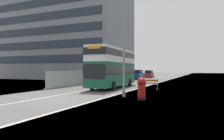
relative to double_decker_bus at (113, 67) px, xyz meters
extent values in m
cube|color=#565451|center=(0.19, -11.12, -2.61)|extent=(140.00, 280.00, 0.10)
cube|color=#B2AFA8|center=(3.18, -11.12, -2.56)|extent=(0.24, 196.00, 0.01)
cube|color=silver|center=(-1.32, -11.12, -2.56)|extent=(0.16, 168.00, 0.01)
cube|color=brown|center=(-19.82, 1.78, -2.58)|extent=(28.00, 36.00, 0.05)
cube|color=#145638|center=(0.00, 0.01, -0.84)|extent=(3.05, 10.92, 2.73)
cube|color=silver|center=(0.00, 0.01, 0.72)|extent=(3.05, 10.92, 0.40)
cube|color=silver|center=(0.00, 0.01, 1.59)|extent=(3.02, 10.81, 1.33)
cube|color=black|center=(0.00, 0.01, -0.43)|extent=(3.08, 11.03, 0.87)
cube|color=black|center=(0.00, 0.01, 1.59)|extent=(3.06, 10.97, 0.73)
cube|color=black|center=(0.25, -5.41, -0.50)|extent=(2.35, 0.17, 1.50)
cube|color=orange|center=(0.25, -5.41, 1.95)|extent=(1.40, 0.12, 0.32)
cube|color=#145638|center=(0.00, 0.01, -2.03)|extent=(3.08, 11.03, 0.36)
cylinder|color=black|center=(-1.12, -3.40, -2.06)|extent=(0.35, 1.01, 1.00)
cylinder|color=black|center=(1.43, -3.28, -2.06)|extent=(0.35, 1.01, 1.00)
cylinder|color=black|center=(-1.41, 2.92, -2.06)|extent=(0.35, 1.01, 1.00)
cylinder|color=black|center=(1.14, 3.04, -2.06)|extent=(0.35, 1.01, 1.00)
cylinder|color=gray|center=(4.27, -7.71, 1.57)|extent=(0.18, 0.18, 8.25)
cylinder|color=gray|center=(4.27, -7.71, -2.31)|extent=(0.29, 0.29, 0.50)
cylinder|color=black|center=(6.13, -8.93, -2.47)|extent=(0.63, 0.63, 0.18)
cylinder|color=#B71414|center=(6.13, -8.93, -1.80)|extent=(0.58, 0.58, 1.15)
sphere|color=#B71414|center=(6.13, -8.93, -1.23)|extent=(0.65, 0.65, 0.65)
cube|color=black|center=(6.13, -9.23, -1.37)|extent=(0.22, 0.03, 0.07)
cube|color=orange|center=(4.95, -1.36, -1.50)|extent=(1.67, 0.58, 0.20)
cube|color=white|center=(4.95, -1.36, -1.82)|extent=(1.67, 0.58, 0.20)
cube|color=orange|center=(4.21, -1.59, -2.03)|extent=(0.09, 0.09, 1.06)
cube|color=black|center=(4.21, -1.59, -2.52)|extent=(0.26, 0.46, 0.08)
cube|color=orange|center=(5.69, -1.13, -2.03)|extent=(0.09, 0.09, 1.06)
cube|color=black|center=(5.69, -1.13, -2.52)|extent=(0.26, 0.46, 0.08)
cube|color=#A8AAAD|center=(-5.72, -3.94, -1.49)|extent=(0.04, 3.26, 2.04)
cube|color=#A8AAAD|center=(-5.72, -0.54, -1.49)|extent=(0.04, 3.26, 2.04)
cube|color=#A8AAAD|center=(-5.72, 2.86, -1.49)|extent=(0.04, 3.26, 2.04)
cube|color=#A8AAAD|center=(-5.72, 6.26, -1.49)|extent=(0.04, 3.26, 2.04)
cube|color=#A8AAAD|center=(-5.72, 9.66, -1.49)|extent=(0.04, 3.26, 2.04)
cube|color=#A8AAAD|center=(-5.72, 13.06, -1.49)|extent=(0.04, 3.26, 2.04)
cube|color=#A8AAAD|center=(-5.72, 16.46, -1.49)|extent=(0.04, 3.26, 2.04)
cube|color=#A8AAAD|center=(-5.72, 19.86, -1.49)|extent=(0.04, 3.26, 2.04)
cylinder|color=#939699|center=(-5.72, -5.64, -1.49)|extent=(0.06, 0.06, 2.14)
cube|color=gray|center=(-5.72, -5.64, -2.50)|extent=(0.44, 0.20, 0.12)
cylinder|color=#939699|center=(-5.72, -2.24, -1.49)|extent=(0.06, 0.06, 2.14)
cube|color=gray|center=(-5.72, -2.24, -2.50)|extent=(0.44, 0.20, 0.12)
cylinder|color=#939699|center=(-5.72, 1.16, -1.49)|extent=(0.06, 0.06, 2.14)
cube|color=gray|center=(-5.72, 1.16, -2.50)|extent=(0.44, 0.20, 0.12)
cylinder|color=#939699|center=(-5.72, 4.56, -1.49)|extent=(0.06, 0.06, 2.14)
cube|color=gray|center=(-5.72, 4.56, -2.50)|extent=(0.44, 0.20, 0.12)
cylinder|color=#939699|center=(-5.72, 7.96, -1.49)|extent=(0.06, 0.06, 2.14)
cube|color=gray|center=(-5.72, 7.96, -2.50)|extent=(0.44, 0.20, 0.12)
cylinder|color=#939699|center=(-5.72, 11.36, -1.49)|extent=(0.06, 0.06, 2.14)
cube|color=gray|center=(-5.72, 11.36, -2.50)|extent=(0.44, 0.20, 0.12)
cylinder|color=#939699|center=(-5.72, 14.76, -1.49)|extent=(0.06, 0.06, 2.14)
cube|color=gray|center=(-5.72, 14.76, -2.50)|extent=(0.44, 0.20, 0.12)
cylinder|color=#939699|center=(-5.72, 18.16, -1.49)|extent=(0.06, 0.06, 2.14)
cube|color=gray|center=(-5.72, 18.16, -2.50)|extent=(0.44, 0.20, 0.12)
cylinder|color=#939699|center=(-5.72, 21.56, -1.49)|extent=(0.06, 0.06, 2.14)
cube|color=gray|center=(-5.72, 21.56, -2.50)|extent=(0.44, 0.20, 0.12)
cube|color=navy|center=(-3.59, 14.49, -1.77)|extent=(1.78, 3.82, 1.22)
cube|color=black|center=(-3.59, 14.49, -0.82)|extent=(1.64, 2.10, 0.67)
cylinder|color=black|center=(-2.70, 15.67, -2.26)|extent=(0.20, 0.60, 0.60)
cylinder|color=black|center=(-4.48, 15.67, -2.26)|extent=(0.20, 0.60, 0.60)
cylinder|color=black|center=(-2.70, 13.30, -2.26)|extent=(0.20, 0.60, 0.60)
cylinder|color=black|center=(-4.48, 13.30, -2.26)|extent=(0.20, 0.60, 0.60)
cube|color=navy|center=(-3.35, 22.00, -1.73)|extent=(1.70, 4.46, 1.29)
cube|color=black|center=(-3.35, 22.00, -0.73)|extent=(1.57, 2.45, 0.71)
cylinder|color=black|center=(-2.49, 23.38, -2.26)|extent=(0.20, 0.60, 0.60)
cylinder|color=black|center=(-4.20, 23.38, -2.26)|extent=(0.20, 0.60, 0.60)
cylinder|color=black|center=(-2.49, 20.62, -2.26)|extent=(0.20, 0.60, 0.60)
cylinder|color=black|center=(-4.20, 20.62, -2.26)|extent=(0.20, 0.60, 0.60)
cube|color=maroon|center=(-3.20, 31.52, -1.83)|extent=(1.81, 3.83, 1.10)
cube|color=black|center=(-3.20, 31.52, -0.90)|extent=(1.66, 2.11, 0.76)
cylinder|color=black|center=(-2.30, 32.70, -2.26)|extent=(0.20, 0.60, 0.60)
cylinder|color=black|center=(-4.10, 32.70, -2.26)|extent=(0.20, 0.60, 0.60)
cylinder|color=black|center=(-2.30, 30.33, -2.26)|extent=(0.20, 0.60, 0.60)
cylinder|color=black|center=(-4.10, 30.33, -2.26)|extent=(0.20, 0.60, 0.60)
cylinder|color=#4C3D2D|center=(-11.89, 33.35, -0.52)|extent=(0.39, 0.39, 4.07)
cylinder|color=#4C3D2D|center=(-11.26, 33.46, 0.92)|extent=(1.40, 0.38, 1.40)
cylinder|color=#4C3D2D|center=(-11.83, 33.83, 0.32)|extent=(0.31, 1.09, 1.14)
cylinder|color=#4C3D2D|center=(-12.39, 33.41, 1.93)|extent=(1.17, 0.31, 1.59)
cylinder|color=#4C3D2D|center=(-11.82, 32.62, 0.41)|extent=(0.31, 1.57, 1.38)
cube|color=gray|center=(-21.88, 21.56, 9.95)|extent=(29.98, 17.56, 25.02)
cube|color=#232D3D|center=(-21.88, 12.75, 1.98)|extent=(28.18, 0.08, 1.75)
cube|color=#232D3D|center=(-21.88, 12.75, 5.10)|extent=(28.18, 0.08, 1.75)
cube|color=#232D3D|center=(-21.88, 12.75, 8.23)|extent=(28.18, 0.08, 1.75)
cube|color=#232D3D|center=(-21.88, 12.75, 11.36)|extent=(28.18, 0.08, 1.75)
cube|color=#232D3D|center=(-21.88, 12.75, 14.49)|extent=(28.18, 0.08, 1.75)
camera|label=1|loc=(10.45, -24.33, -0.31)|focal=34.29mm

